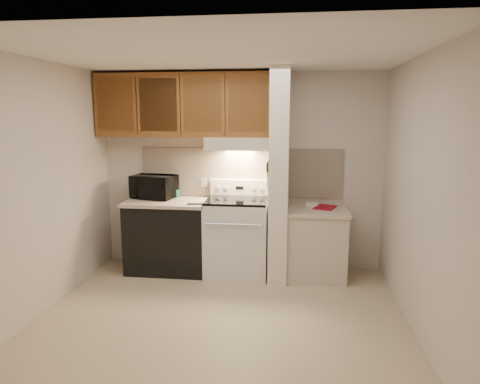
# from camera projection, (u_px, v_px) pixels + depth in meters

# --- Properties ---
(floor) EXTENTS (3.60, 3.60, 0.00)m
(floor) POSITION_uv_depth(u_px,v_px,m) (222.00, 314.00, 4.27)
(floor) COLOR tan
(floor) RESTS_ON ground
(ceiling) EXTENTS (3.60, 3.60, 0.00)m
(ceiling) POSITION_uv_depth(u_px,v_px,m) (220.00, 54.00, 3.83)
(ceiling) COLOR white
(ceiling) RESTS_ON wall_back
(wall_back) EXTENTS (3.60, 2.50, 0.02)m
(wall_back) POSITION_uv_depth(u_px,v_px,m) (241.00, 171.00, 5.52)
(wall_back) COLOR beige
(wall_back) RESTS_ON floor
(wall_left) EXTENTS (0.02, 3.00, 2.50)m
(wall_left) POSITION_uv_depth(u_px,v_px,m) (44.00, 187.00, 4.27)
(wall_left) COLOR beige
(wall_left) RESTS_ON floor
(wall_right) EXTENTS (0.02, 3.00, 2.50)m
(wall_right) POSITION_uv_depth(u_px,v_px,m) (419.00, 196.00, 3.84)
(wall_right) COLOR beige
(wall_right) RESTS_ON floor
(backsplash) EXTENTS (2.60, 0.02, 0.63)m
(backsplash) POSITION_uv_depth(u_px,v_px,m) (240.00, 173.00, 5.51)
(backsplash) COLOR #FFE8CD
(backsplash) RESTS_ON wall_back
(range_body) EXTENTS (0.76, 0.65, 0.92)m
(range_body) POSITION_uv_depth(u_px,v_px,m) (237.00, 238.00, 5.32)
(range_body) COLOR silver
(range_body) RESTS_ON floor
(oven_window) EXTENTS (0.50, 0.01, 0.30)m
(oven_window) POSITION_uv_depth(u_px,v_px,m) (234.00, 242.00, 5.00)
(oven_window) COLOR black
(oven_window) RESTS_ON range_body
(oven_handle) EXTENTS (0.65, 0.02, 0.02)m
(oven_handle) POSITION_uv_depth(u_px,v_px,m) (233.00, 225.00, 4.93)
(oven_handle) COLOR silver
(oven_handle) RESTS_ON range_body
(cooktop) EXTENTS (0.74, 0.64, 0.03)m
(cooktop) POSITION_uv_depth(u_px,v_px,m) (237.00, 200.00, 5.24)
(cooktop) COLOR black
(cooktop) RESTS_ON range_body
(range_backguard) EXTENTS (0.76, 0.08, 0.20)m
(range_backguard) POSITION_uv_depth(u_px,v_px,m) (240.00, 187.00, 5.50)
(range_backguard) COLOR silver
(range_backguard) RESTS_ON range_body
(range_display) EXTENTS (0.10, 0.01, 0.04)m
(range_display) POSITION_uv_depth(u_px,v_px,m) (240.00, 188.00, 5.45)
(range_display) COLOR black
(range_display) RESTS_ON range_backguard
(range_knob_left_outer) EXTENTS (0.05, 0.02, 0.05)m
(range_knob_left_outer) POSITION_uv_depth(u_px,v_px,m) (218.00, 187.00, 5.49)
(range_knob_left_outer) COLOR silver
(range_knob_left_outer) RESTS_ON range_backguard
(range_knob_left_inner) EXTENTS (0.05, 0.02, 0.05)m
(range_knob_left_inner) POSITION_uv_depth(u_px,v_px,m) (226.00, 188.00, 5.47)
(range_knob_left_inner) COLOR silver
(range_knob_left_inner) RESTS_ON range_backguard
(range_knob_right_inner) EXTENTS (0.05, 0.02, 0.05)m
(range_knob_right_inner) POSITION_uv_depth(u_px,v_px,m) (254.00, 188.00, 5.43)
(range_knob_right_inner) COLOR silver
(range_knob_right_inner) RESTS_ON range_backguard
(range_knob_right_outer) EXTENTS (0.05, 0.02, 0.05)m
(range_knob_right_outer) POSITION_uv_depth(u_px,v_px,m) (261.00, 188.00, 5.42)
(range_knob_right_outer) COLOR silver
(range_knob_right_outer) RESTS_ON range_backguard
(dishwasher_front) EXTENTS (1.00, 0.63, 0.87)m
(dishwasher_front) POSITION_uv_depth(u_px,v_px,m) (169.00, 237.00, 5.44)
(dishwasher_front) COLOR black
(dishwasher_front) RESTS_ON floor
(left_countertop) EXTENTS (1.04, 0.67, 0.04)m
(left_countertop) POSITION_uv_depth(u_px,v_px,m) (168.00, 202.00, 5.36)
(left_countertop) COLOR beige
(left_countertop) RESTS_ON dishwasher_front
(spoon_rest) EXTENTS (0.20, 0.08, 0.01)m
(spoon_rest) POSITION_uv_depth(u_px,v_px,m) (195.00, 204.00, 5.11)
(spoon_rest) COLOR black
(spoon_rest) RESTS_ON left_countertop
(teal_jar) EXTENTS (0.12, 0.12, 0.11)m
(teal_jar) POSITION_uv_depth(u_px,v_px,m) (176.00, 193.00, 5.56)
(teal_jar) COLOR #1B5E4F
(teal_jar) RESTS_ON left_countertop
(outlet) EXTENTS (0.08, 0.01, 0.12)m
(outlet) POSITION_uv_depth(u_px,v_px,m) (204.00, 182.00, 5.58)
(outlet) COLOR beige
(outlet) RESTS_ON backsplash
(microwave) EXTENTS (0.60, 0.47, 0.30)m
(microwave) POSITION_uv_depth(u_px,v_px,m) (154.00, 187.00, 5.49)
(microwave) COLOR black
(microwave) RESTS_ON left_countertop
(partition_pillar) EXTENTS (0.22, 0.70, 2.50)m
(partition_pillar) POSITION_uv_depth(u_px,v_px,m) (279.00, 176.00, 5.12)
(partition_pillar) COLOR #F2E2CD
(partition_pillar) RESTS_ON floor
(pillar_trim) EXTENTS (0.01, 0.70, 0.04)m
(pillar_trim) POSITION_uv_depth(u_px,v_px,m) (270.00, 171.00, 5.12)
(pillar_trim) COLOR brown
(pillar_trim) RESTS_ON partition_pillar
(knife_strip) EXTENTS (0.02, 0.42, 0.04)m
(knife_strip) POSITION_uv_depth(u_px,v_px,m) (269.00, 170.00, 5.07)
(knife_strip) COLOR black
(knife_strip) RESTS_ON partition_pillar
(knife_blade_a) EXTENTS (0.01, 0.03, 0.16)m
(knife_blade_a) POSITION_uv_depth(u_px,v_px,m) (267.00, 180.00, 4.94)
(knife_blade_a) COLOR silver
(knife_blade_a) RESTS_ON knife_strip
(knife_handle_a) EXTENTS (0.02, 0.02, 0.10)m
(knife_handle_a) POSITION_uv_depth(u_px,v_px,m) (267.00, 168.00, 4.90)
(knife_handle_a) COLOR black
(knife_handle_a) RESTS_ON knife_strip
(knife_blade_b) EXTENTS (0.01, 0.04, 0.18)m
(knife_blade_b) POSITION_uv_depth(u_px,v_px,m) (267.00, 180.00, 5.00)
(knife_blade_b) COLOR silver
(knife_blade_b) RESTS_ON knife_strip
(knife_handle_b) EXTENTS (0.02, 0.02, 0.10)m
(knife_handle_b) POSITION_uv_depth(u_px,v_px,m) (268.00, 167.00, 4.97)
(knife_handle_b) COLOR black
(knife_handle_b) RESTS_ON knife_strip
(knife_blade_c) EXTENTS (0.01, 0.04, 0.20)m
(knife_blade_c) POSITION_uv_depth(u_px,v_px,m) (268.00, 180.00, 5.10)
(knife_blade_c) COLOR silver
(knife_blade_c) RESTS_ON knife_strip
(knife_handle_c) EXTENTS (0.02, 0.02, 0.10)m
(knife_handle_c) POSITION_uv_depth(u_px,v_px,m) (268.00, 166.00, 5.05)
(knife_handle_c) COLOR black
(knife_handle_c) RESTS_ON knife_strip
(knife_blade_d) EXTENTS (0.01, 0.04, 0.16)m
(knife_blade_d) POSITION_uv_depth(u_px,v_px,m) (268.00, 178.00, 5.17)
(knife_blade_d) COLOR silver
(knife_blade_d) RESTS_ON knife_strip
(knife_handle_d) EXTENTS (0.02, 0.02, 0.10)m
(knife_handle_d) POSITION_uv_depth(u_px,v_px,m) (268.00, 165.00, 5.14)
(knife_handle_d) COLOR black
(knife_handle_d) RESTS_ON knife_strip
(knife_blade_e) EXTENTS (0.01, 0.04, 0.18)m
(knife_blade_e) POSITION_uv_depth(u_px,v_px,m) (269.00, 177.00, 5.24)
(knife_blade_e) COLOR silver
(knife_blade_e) RESTS_ON knife_strip
(knife_handle_e) EXTENTS (0.02, 0.02, 0.10)m
(knife_handle_e) POSITION_uv_depth(u_px,v_px,m) (269.00, 165.00, 5.22)
(knife_handle_e) COLOR black
(knife_handle_e) RESTS_ON knife_strip
(oven_mitt) EXTENTS (0.03, 0.09, 0.22)m
(oven_mitt) POSITION_uv_depth(u_px,v_px,m) (269.00, 183.00, 5.32)
(oven_mitt) COLOR slate
(oven_mitt) RESTS_ON partition_pillar
(right_cab_base) EXTENTS (0.70, 0.60, 0.81)m
(right_cab_base) POSITION_uv_depth(u_px,v_px,m) (316.00, 245.00, 5.21)
(right_cab_base) COLOR beige
(right_cab_base) RESTS_ON floor
(right_countertop) EXTENTS (0.74, 0.64, 0.04)m
(right_countertop) POSITION_uv_depth(u_px,v_px,m) (317.00, 211.00, 5.13)
(right_countertop) COLOR beige
(right_countertop) RESTS_ON right_cab_base
(red_folder) EXTENTS (0.32, 0.37, 0.01)m
(red_folder) POSITION_uv_depth(u_px,v_px,m) (325.00, 207.00, 5.22)
(red_folder) COLOR maroon
(red_folder) RESTS_ON right_countertop
(white_box) EXTENTS (0.17, 0.14, 0.04)m
(white_box) POSITION_uv_depth(u_px,v_px,m) (312.00, 205.00, 5.31)
(white_box) COLOR white
(white_box) RESTS_ON right_countertop
(range_hood) EXTENTS (0.78, 0.44, 0.15)m
(range_hood) POSITION_uv_depth(u_px,v_px,m) (238.00, 143.00, 5.24)
(range_hood) COLOR beige
(range_hood) RESTS_ON upper_cabinets
(hood_lip) EXTENTS (0.78, 0.04, 0.06)m
(hood_lip) POSITION_uv_depth(u_px,v_px,m) (236.00, 148.00, 5.04)
(hood_lip) COLOR beige
(hood_lip) RESTS_ON range_hood
(upper_cabinets) EXTENTS (2.18, 0.33, 0.77)m
(upper_cabinets) POSITION_uv_depth(u_px,v_px,m) (184.00, 105.00, 5.28)
(upper_cabinets) COLOR brown
(upper_cabinets) RESTS_ON wall_back
(cab_door_a) EXTENTS (0.46, 0.01, 0.63)m
(cab_door_a) POSITION_uv_depth(u_px,v_px,m) (115.00, 105.00, 5.23)
(cab_door_a) COLOR brown
(cab_door_a) RESTS_ON upper_cabinets
(cab_gap_a) EXTENTS (0.01, 0.01, 0.73)m
(cab_gap_a) POSITION_uv_depth(u_px,v_px,m) (137.00, 105.00, 5.19)
(cab_gap_a) COLOR black
(cab_gap_a) RESTS_ON upper_cabinets
(cab_door_b) EXTENTS (0.46, 0.01, 0.63)m
(cab_door_b) POSITION_uv_depth(u_px,v_px,m) (158.00, 105.00, 5.16)
(cab_door_b) COLOR brown
(cab_door_b) RESTS_ON upper_cabinets
(cab_gap_b) EXTENTS (0.01, 0.01, 0.73)m
(cab_gap_b) POSITION_uv_depth(u_px,v_px,m) (180.00, 105.00, 5.13)
(cab_gap_b) COLOR black
(cab_gap_b) RESTS_ON upper_cabinets
(cab_door_c) EXTENTS (0.46, 0.01, 0.63)m
(cab_door_c) POSITION_uv_depth(u_px,v_px,m) (202.00, 105.00, 5.10)
(cab_door_c) COLOR brown
(cab_door_c) RESTS_ON upper_cabinets
(cab_gap_c) EXTENTS (0.01, 0.01, 0.73)m
(cab_gap_c) POSITION_uv_depth(u_px,v_px,m) (225.00, 105.00, 5.06)
(cab_gap_c) COLOR black
(cab_gap_c) RESTS_ON upper_cabinets
(cab_door_d) EXTENTS (0.46, 0.01, 0.63)m
(cab_door_d) POSITION_uv_depth(u_px,v_px,m) (248.00, 105.00, 5.03)
(cab_door_d) COLOR brown
(cab_door_d) RESTS_ON upper_cabinets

